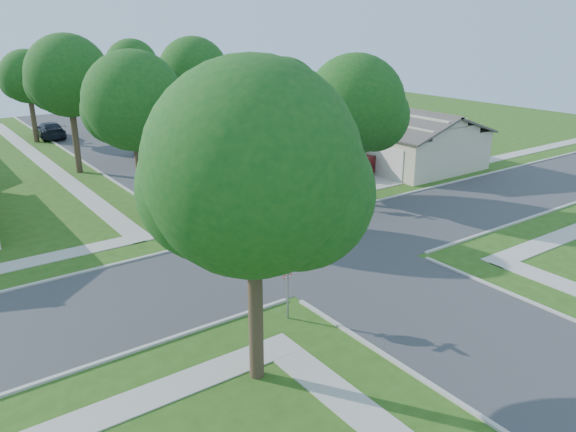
# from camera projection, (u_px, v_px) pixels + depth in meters

# --- Properties ---
(ground) EXTENTS (100.00, 100.00, 0.00)m
(ground) POSITION_uv_depth(u_px,v_px,m) (311.00, 249.00, 26.70)
(ground) COLOR #294D15
(ground) RESTS_ON ground
(road_ns) EXTENTS (7.00, 100.00, 0.02)m
(road_ns) POSITION_uv_depth(u_px,v_px,m) (311.00, 249.00, 26.70)
(road_ns) COLOR #333335
(road_ns) RESTS_ON ground
(sidewalk_ne) EXTENTS (1.20, 40.00, 0.04)m
(sidewalk_ne) POSITION_uv_depth(u_px,v_px,m) (186.00, 142.00, 50.01)
(sidewalk_ne) COLOR #9E9B91
(sidewalk_ne) RESTS_ON ground
(sidewalk_nw) EXTENTS (1.20, 40.00, 0.04)m
(sidewalk_nw) POSITION_uv_depth(u_px,v_px,m) (42.00, 161.00, 43.31)
(sidewalk_nw) COLOR #9E9B91
(sidewalk_nw) RESTS_ON ground
(driveway) EXTENTS (8.80, 3.60, 0.05)m
(driveway) POSITION_uv_depth(u_px,v_px,m) (340.00, 187.00, 36.48)
(driveway) COLOR #9E9B91
(driveway) RESTS_ON ground
(stop_sign_sw) EXTENTS (1.05, 0.80, 2.98)m
(stop_sign_sw) POSITION_uv_depth(u_px,v_px,m) (288.00, 267.00, 19.84)
(stop_sign_sw) COLOR gray
(stop_sign_sw) RESTS_ON ground
(stop_sign_ne) EXTENTS (1.05, 0.80, 2.98)m
(stop_sign_ne) POSITION_uv_depth(u_px,v_px,m) (326.00, 172.00, 32.22)
(stop_sign_ne) COLOR gray
(stop_sign_ne) RESTS_ON ground
(tree_e_near) EXTENTS (4.97, 4.80, 8.28)m
(tree_e_near) POSITION_uv_depth(u_px,v_px,m) (283.00, 101.00, 34.36)
(tree_e_near) COLOR #38281C
(tree_e_near) RESTS_ON ground
(tree_e_mid) EXTENTS (5.59, 5.40, 9.21)m
(tree_e_mid) POSITION_uv_depth(u_px,v_px,m) (194.00, 76.00, 43.38)
(tree_e_mid) COLOR #38281C
(tree_e_mid) RESTS_ON ground
(tree_e_far) EXTENTS (5.17, 5.00, 8.72)m
(tree_e_far) POSITION_uv_depth(u_px,v_px,m) (133.00, 68.00, 53.46)
(tree_e_far) COLOR #38281C
(tree_e_far) RESTS_ON ground
(tree_w_near) EXTENTS (5.38, 5.20, 8.97)m
(tree_w_near) POSITION_uv_depth(u_px,v_px,m) (135.00, 106.00, 29.05)
(tree_w_near) COLOR #38281C
(tree_w_near) RESTS_ON ground
(tree_w_mid) EXTENTS (5.80, 5.60, 9.56)m
(tree_w_mid) POSITION_uv_depth(u_px,v_px,m) (69.00, 80.00, 38.15)
(tree_w_mid) COLOR #38281C
(tree_w_mid) RESTS_ON ground
(tree_w_far) EXTENTS (4.76, 4.60, 8.04)m
(tree_w_far) POSITION_uv_depth(u_px,v_px,m) (28.00, 79.00, 48.45)
(tree_w_far) COLOR #38281C
(tree_w_far) RESTS_ON ground
(tree_sw_corner) EXTENTS (6.21, 6.00, 9.55)m
(tree_sw_corner) POSITION_uv_depth(u_px,v_px,m) (255.00, 178.00, 15.18)
(tree_sw_corner) COLOR #38281C
(tree_sw_corner) RESTS_ON ground
(tree_ne_corner) EXTENTS (5.80, 5.60, 8.66)m
(tree_ne_corner) POSITION_uv_depth(u_px,v_px,m) (356.00, 109.00, 31.58)
(tree_ne_corner) COLOR #38281C
(tree_ne_corner) RESTS_ON ground
(house_ne_near) EXTENTS (8.42, 13.60, 4.23)m
(house_ne_near) POSITION_uv_depth(u_px,v_px,m) (387.00, 140.00, 43.42)
(house_ne_near) COLOR beige
(house_ne_near) RESTS_ON ground
(house_ne_far) EXTENTS (8.42, 13.60, 4.23)m
(house_ne_far) POSITION_uv_depth(u_px,v_px,m) (261.00, 111.00, 57.25)
(house_ne_far) COLOR beige
(house_ne_far) RESTS_ON ground
(car_driveway) EXTENTS (4.72, 2.95, 1.47)m
(car_driveway) POSITION_uv_depth(u_px,v_px,m) (364.00, 164.00, 39.45)
(car_driveway) COLOR #511012
(car_driveway) RESTS_ON ground
(car_curb_east) EXTENTS (1.68, 4.10, 1.39)m
(car_curb_east) POSITION_uv_depth(u_px,v_px,m) (151.00, 150.00, 44.09)
(car_curb_east) COLOR black
(car_curb_east) RESTS_ON ground
(car_curb_west) EXTENTS (2.25, 5.18, 1.49)m
(car_curb_west) POSITION_uv_depth(u_px,v_px,m) (50.00, 130.00, 51.75)
(car_curb_west) COLOR black
(car_curb_west) RESTS_ON ground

